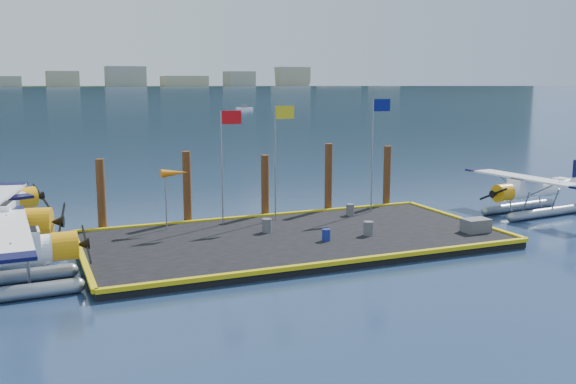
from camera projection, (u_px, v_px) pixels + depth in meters
name	position (u px, v px, depth m)	size (l,w,h in m)	color
ground	(294.00, 244.00, 31.59)	(4000.00, 4000.00, 0.00)	navy
dock	(294.00, 240.00, 31.56)	(20.00, 10.00, 0.40)	black
dock_bumpers	(294.00, 234.00, 31.51)	(20.25, 10.25, 0.18)	gold
far_backdrop	(120.00, 80.00, 1701.15)	(3050.00, 2050.00, 810.00)	black
seaplane_d	(529.00, 193.00, 38.25)	(7.88, 8.70, 3.08)	gray
drum_0	(267.00, 225.00, 32.22)	(0.49, 0.49, 0.69)	#555459
drum_1	(368.00, 228.00, 31.59)	(0.49, 0.49, 0.69)	#555459
drum_3	(326.00, 235.00, 30.52)	(0.40, 0.40, 0.56)	navy
drum_4	(350.00, 210.00, 36.30)	(0.46, 0.46, 0.64)	#555459
crate	(476.00, 225.00, 32.31)	(1.34, 0.89, 0.67)	#555459
flagpole_red	(225.00, 149.00, 33.43)	(1.14, 0.08, 6.00)	gray
flagpole_yellow	(279.00, 145.00, 34.54)	(1.14, 0.08, 6.20)	gray
flagpole_blue	(376.00, 138.00, 36.78)	(1.14, 0.08, 6.50)	gray
windsock	(174.00, 174.00, 32.59)	(1.40, 0.44, 3.12)	gray
piling_0	(101.00, 198.00, 32.94)	(0.44, 0.44, 4.00)	#4D2C16
piling_1	(187.00, 190.00, 34.63)	(0.44, 0.44, 4.20)	#4D2C16
piling_2	(265.00, 188.00, 36.37)	(0.44, 0.44, 3.80)	#4D2C16
piling_3	(328.00, 180.00, 37.84)	(0.44, 0.44, 4.30)	#4D2C16
piling_4	(387.00, 178.00, 39.38)	(0.44, 0.44, 4.00)	#4D2C16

